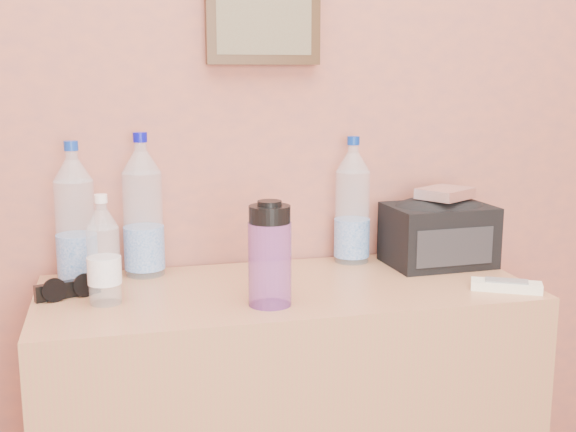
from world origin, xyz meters
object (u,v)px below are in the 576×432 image
object	(u,v)px
pet_small	(104,256)
toiletry_bag	(438,231)
pet_large_a	(75,221)
nalgene_bottle	(270,254)
dresser	(286,426)
pet_large_b	(143,213)
pet_large_c	(352,207)
ac_remote	(506,286)
foil_packet	(445,193)
sunglasses	(68,289)

from	to	relation	value
pet_small	toiletry_bag	xyz separation A→B (m)	(0.88, 0.13, -0.02)
pet_large_a	nalgene_bottle	xyz separation A→B (m)	(0.42, -0.29, -0.04)
dresser	pet_large_b	bearing A→B (deg)	149.58
pet_large_b	pet_small	bearing A→B (deg)	-114.30
dresser	toiletry_bag	xyz separation A→B (m)	(0.45, 0.10, 0.46)
pet_large_c	ac_remote	bearing A→B (deg)	-52.12
pet_large_c	ac_remote	world-z (taller)	pet_large_c
foil_packet	sunglasses	bearing A→B (deg)	-177.14
foil_packet	pet_small	bearing A→B (deg)	-172.61
pet_large_b	pet_small	world-z (taller)	pet_large_b
pet_large_b	nalgene_bottle	distance (m)	0.41
pet_large_c	ac_remote	distance (m)	0.46
nalgene_bottle	ac_remote	size ratio (longest dim) A/B	1.45
sunglasses	toiletry_bag	distance (m)	0.97
nalgene_bottle	foil_packet	xyz separation A→B (m)	(0.53, 0.22, 0.08)
dresser	ac_remote	size ratio (longest dim) A/B	7.22
pet_large_b	foil_packet	distance (m)	0.79
pet_small	sunglasses	world-z (taller)	pet_small
pet_small	ac_remote	size ratio (longest dim) A/B	1.52
pet_small	ac_remote	bearing A→B (deg)	-8.05
pet_large_c	toiletry_bag	xyz separation A→B (m)	(0.22, -0.08, -0.06)
sunglasses	foil_packet	bearing A→B (deg)	-17.80
pet_small	sunglasses	bearing A→B (deg)	142.19
pet_large_a	nalgene_bottle	world-z (taller)	pet_large_a
pet_small	sunglasses	xyz separation A→B (m)	(-0.09, 0.07, -0.09)
nalgene_bottle	ac_remote	world-z (taller)	nalgene_bottle
pet_small	toiletry_bag	distance (m)	0.89
dresser	foil_packet	distance (m)	0.74
nalgene_bottle	foil_packet	bearing A→B (deg)	22.25
pet_large_a	foil_packet	world-z (taller)	pet_large_a
dresser	sunglasses	distance (m)	0.65
foil_packet	toiletry_bag	bearing A→B (deg)	108.16
sunglasses	ac_remote	world-z (taller)	sunglasses
pet_large_a	foil_packet	distance (m)	0.95
pet_large_a	sunglasses	distance (m)	0.19
pet_large_b	pet_large_a	bearing A→B (deg)	-169.84
pet_large_c	nalgene_bottle	bearing A→B (deg)	-133.52
sunglasses	pet_large_c	bearing A→B (deg)	-9.20
toiletry_bag	foil_packet	bearing A→B (deg)	-74.31
ac_remote	sunglasses	bearing A→B (deg)	-162.62
dresser	nalgene_bottle	size ratio (longest dim) A/B	4.99
ac_remote	pet_large_c	bearing A→B (deg)	156.27
pet_large_a	toiletry_bag	world-z (taller)	pet_large_a
nalgene_bottle	pet_large_a	bearing A→B (deg)	145.56
pet_large_c	pet_small	xyz separation A→B (m)	(-0.66, -0.22, -0.04)
pet_small	foil_packet	size ratio (longest dim) A/B	1.91
pet_large_c	pet_small	size ratio (longest dim) A/B	1.39
pet_large_b	pet_large_c	world-z (taller)	pet_large_b
nalgene_bottle	toiletry_bag	distance (m)	0.57
pet_large_c	sunglasses	xyz separation A→B (m)	(-0.75, -0.15, -0.13)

